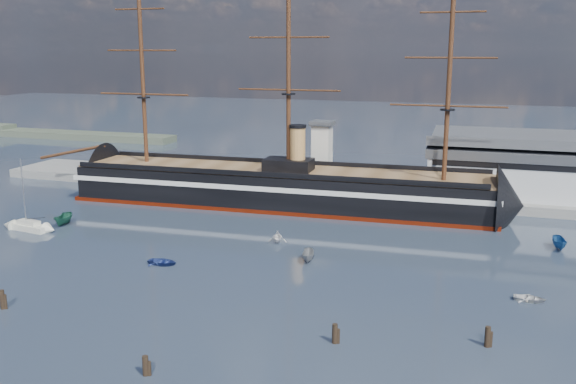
% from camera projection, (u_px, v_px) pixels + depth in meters
% --- Properties ---
extents(ground, '(600.00, 600.00, 0.00)m').
position_uv_depth(ground, '(258.00, 231.00, 118.10)').
color(ground, '#2A3645').
rests_on(ground, ground).
extents(quay, '(180.00, 18.00, 2.00)m').
position_uv_depth(quay, '(354.00, 194.00, 148.32)').
color(quay, slate).
rests_on(quay, ground).
extents(quay_tower, '(5.00, 5.00, 15.00)m').
position_uv_depth(quay_tower, '(322.00, 153.00, 145.58)').
color(quay_tower, silver).
rests_on(quay_tower, ground).
extents(shoreline, '(120.00, 10.00, 4.00)m').
position_uv_depth(shoreline, '(11.00, 131.00, 248.80)').
color(shoreline, '#3F4C38').
rests_on(shoreline, ground).
extents(warship, '(113.20, 19.89, 53.94)m').
position_uv_depth(warship, '(272.00, 187.00, 137.09)').
color(warship, black).
rests_on(warship, ground).
extents(sailboat, '(8.64, 3.77, 13.37)m').
position_uv_depth(sailboat, '(29.00, 226.00, 118.48)').
color(sailboat, silver).
rests_on(sailboat, ground).
extents(motorboat_a, '(7.05, 3.74, 2.68)m').
position_uv_depth(motorboat_a, '(64.00, 225.00, 121.97)').
color(motorboat_a, '#1C5941').
rests_on(motorboat_a, ground).
extents(motorboat_b, '(1.23, 2.97, 1.38)m').
position_uv_depth(motorboat_b, '(163.00, 265.00, 99.75)').
color(motorboat_b, navy).
rests_on(motorboat_b, ground).
extents(motorboat_c, '(5.86, 3.17, 2.22)m').
position_uv_depth(motorboat_c, '(308.00, 262.00, 101.18)').
color(motorboat_c, gray).
rests_on(motorboat_c, ground).
extents(motorboat_d, '(6.52, 4.29, 2.21)m').
position_uv_depth(motorboat_d, '(277.00, 242.00, 111.40)').
color(motorboat_d, white).
rests_on(motorboat_d, ground).
extents(motorboat_e, '(1.14, 2.63, 1.21)m').
position_uv_depth(motorboat_e, '(530.00, 301.00, 85.25)').
color(motorboat_e, silver).
rests_on(motorboat_e, ground).
extents(motorboat_f, '(6.46, 2.95, 2.50)m').
position_uv_depth(motorboat_f, '(559.00, 249.00, 107.34)').
color(motorboat_f, '#1E4F89').
rests_on(motorboat_f, ground).
extents(piling_near_left, '(0.64, 0.64, 3.27)m').
position_uv_depth(piling_near_left, '(3.00, 309.00, 82.84)').
color(piling_near_left, black).
rests_on(piling_near_left, ground).
extents(piling_near_mid, '(0.64, 0.64, 2.85)m').
position_uv_depth(piling_near_mid, '(146.00, 375.00, 65.98)').
color(piling_near_mid, black).
rests_on(piling_near_mid, ground).
extents(piling_near_right, '(0.64, 0.64, 3.05)m').
position_uv_depth(piling_near_right, '(335.00, 343.00, 73.17)').
color(piling_near_right, black).
rests_on(piling_near_right, ground).
extents(piling_far_right, '(0.64, 0.64, 3.13)m').
position_uv_depth(piling_far_right, '(487.00, 347.00, 72.30)').
color(piling_far_right, black).
rests_on(piling_far_right, ground).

